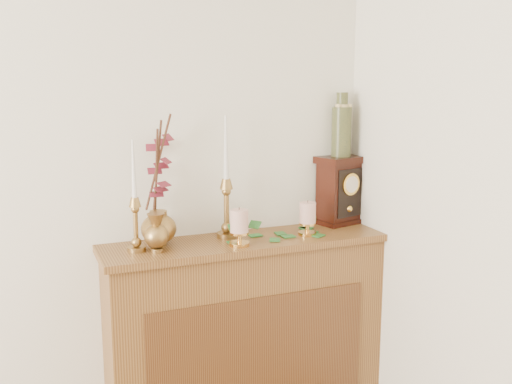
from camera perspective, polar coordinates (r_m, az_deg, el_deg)
name	(u,v)px	position (r m, az deg, el deg)	size (l,w,h in m)	color
console_shelf	(247,347)	(2.73, -0.90, -14.52)	(1.24, 0.34, 0.93)	brown
candlestick_left	(135,215)	(2.39, -11.42, -2.21)	(0.07, 0.07, 0.44)	#A47B41
candlestick_center	(226,198)	(2.54, -2.84, -0.62)	(0.09, 0.09, 0.52)	#A47B41
bud_vase	(156,233)	(2.37, -9.47, -3.90)	(0.10, 0.10, 0.16)	#A47B41
ginger_jar	(159,185)	(2.48, -9.21, 0.62)	(0.22, 0.23, 0.54)	#A47B41
pillar_candle_left	(239,226)	(2.43, -1.60, -3.23)	(0.08, 0.08, 0.16)	#DFA54E
pillar_candle_right	(308,217)	(2.61, 4.93, -2.39)	(0.08, 0.08, 0.15)	#DFA54E
ivy_garland	(262,233)	(2.58, 0.57, -3.93)	(0.54, 0.23, 0.09)	#296C29
mantel_clock	(340,191)	(2.83, 8.03, 0.13)	(0.24, 0.20, 0.32)	black
ceramic_vase	(342,128)	(2.79, 8.15, 6.06)	(0.09, 0.09, 0.29)	#172E23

